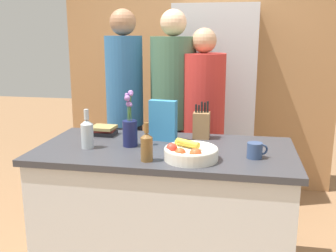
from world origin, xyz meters
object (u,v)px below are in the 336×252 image
(knife_block, at_px, (201,125))
(person_at_sink, at_px, (125,105))
(bottle_vinegar, at_px, (87,133))
(person_in_blue, at_px, (173,108))
(book_stack, at_px, (103,130))
(flower_vase, at_px, (130,129))
(person_in_red_tee, at_px, (203,121))
(bottle_oil, at_px, (147,146))
(cereal_box, at_px, (163,121))
(fruit_bowl, at_px, (190,152))
(refrigerator, at_px, (214,105))
(coffee_mug, at_px, (255,150))

(knife_block, distance_m, person_at_sink, 0.84)
(bottle_vinegar, distance_m, person_in_blue, 0.97)
(book_stack, distance_m, person_in_blue, 0.69)
(flower_vase, bearing_deg, knife_block, 33.50)
(person_at_sink, relative_size, person_in_red_tee, 1.09)
(bottle_oil, height_order, person_at_sink, person_at_sink)
(bottle_oil, xyz_separation_m, bottle_vinegar, (-0.43, 0.19, 0.01))
(cereal_box, distance_m, person_in_red_tee, 0.62)
(person_in_blue, bearing_deg, bottle_vinegar, -134.71)
(knife_block, relative_size, bottle_vinegar, 1.04)
(book_stack, height_order, person_at_sink, person_at_sink)
(book_stack, height_order, person_in_red_tee, person_in_red_tee)
(fruit_bowl, bearing_deg, book_stack, 146.64)
(knife_block, relative_size, person_in_red_tee, 0.16)
(knife_block, bearing_deg, flower_vase, -146.50)
(cereal_box, height_order, bottle_oil, cereal_box)
(person_in_blue, bearing_deg, flower_vase, -120.62)
(person_in_blue, bearing_deg, cereal_box, -106.70)
(bottle_vinegar, height_order, person_at_sink, person_at_sink)
(person_in_red_tee, bearing_deg, person_in_blue, 156.98)
(flower_vase, bearing_deg, bottle_oil, -57.20)
(bottle_oil, distance_m, person_at_sink, 1.13)
(cereal_box, height_order, book_stack, cereal_box)
(refrigerator, bearing_deg, bottle_vinegar, -114.43)
(flower_vase, bearing_deg, book_stack, 137.92)
(cereal_box, relative_size, bottle_vinegar, 1.10)
(bottle_oil, bearing_deg, person_at_sink, 112.99)
(person_at_sink, bearing_deg, fruit_bowl, -33.54)
(refrigerator, distance_m, person_at_sink, 0.99)
(coffee_mug, xyz_separation_m, person_at_sink, (-1.05, 0.87, 0.08))
(bottle_oil, relative_size, person_at_sink, 0.12)
(coffee_mug, bearing_deg, bottle_oil, -164.45)
(book_stack, xyz_separation_m, bottle_oil, (0.45, -0.52, 0.05))
(knife_block, distance_m, person_in_blue, 0.58)
(bottle_vinegar, distance_m, person_in_red_tee, 1.06)
(knife_block, relative_size, bottle_oil, 1.16)
(flower_vase, distance_m, cereal_box, 0.26)
(knife_block, relative_size, cereal_box, 0.94)
(knife_block, xyz_separation_m, person_at_sink, (-0.69, 0.47, 0.03))
(flower_vase, height_order, book_stack, flower_vase)
(bottle_vinegar, bearing_deg, fruit_bowl, -10.26)
(bottle_vinegar, bearing_deg, knife_block, 28.60)
(knife_block, bearing_deg, fruit_bowl, -91.42)
(refrigerator, xyz_separation_m, bottle_vinegar, (-0.70, -1.54, 0.07))
(person_in_red_tee, bearing_deg, person_at_sink, 165.47)
(bottle_vinegar, bearing_deg, bottle_oil, -23.41)
(bottle_oil, distance_m, bottle_vinegar, 0.47)
(person_in_blue, bearing_deg, knife_block, -80.38)
(coffee_mug, distance_m, person_in_red_tee, 0.94)
(refrigerator, xyz_separation_m, person_at_sink, (-0.70, -0.69, 0.10))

